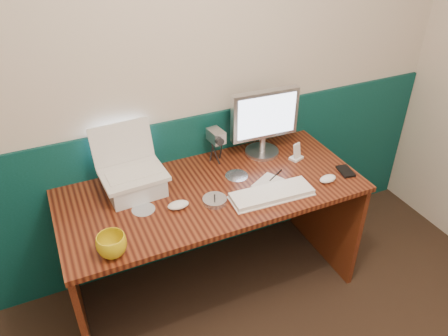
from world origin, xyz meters
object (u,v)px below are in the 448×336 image
camcorder (216,145)px  mug (112,245)px  desk (213,241)px  monitor (263,123)px  laptop (131,155)px  keyboard (272,194)px

camcorder → mug: bearing=-150.9°
desk → monitor: monitor is taller
camcorder → desk: bearing=-124.6°
laptop → monitor: 0.79m
monitor → camcorder: monitor is taller
desk → keyboard: keyboard is taller
desk → monitor: size_ratio=4.01×
camcorder → monitor: bearing=-12.2°
desk → laptop: bearing=159.9°
keyboard → mug: size_ratio=3.25×
keyboard → camcorder: camcorder is taller
laptop → camcorder: 0.53m
desk → keyboard: (0.25, -0.19, 0.39)m
laptop → mug: (-0.21, -0.41, -0.18)m
desk → camcorder: size_ratio=7.25×
mug → camcorder: (0.71, 0.51, 0.06)m
laptop → monitor: bearing=1.9°
camcorder → laptop: bearing=-175.1°
monitor → camcorder: bearing=177.3°
desk → keyboard: size_ratio=3.74×
keyboard → laptop: bearing=155.6°
keyboard → camcorder: 0.46m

